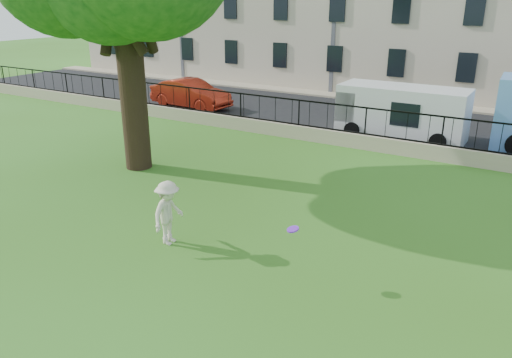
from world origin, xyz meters
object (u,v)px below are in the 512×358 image
Objects in this scene: man at (168,213)px; frisbee at (293,229)px; red_sedan at (191,94)px; white_van at (402,113)px.

man reaches higher than frisbee.
man is at bearing -177.45° from frisbee.
red_sedan reaches higher than frisbee.
frisbee is at bearing -131.47° from red_sedan.
white_van is at bearing -14.47° from man.
frisbee is (3.40, 0.15, 0.34)m from man.
red_sedan is at bearing 135.06° from frisbee.
frisbee is at bearing -92.41° from man.
man is 3.42m from frisbee.
white_van is at bearing 95.51° from frisbee.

